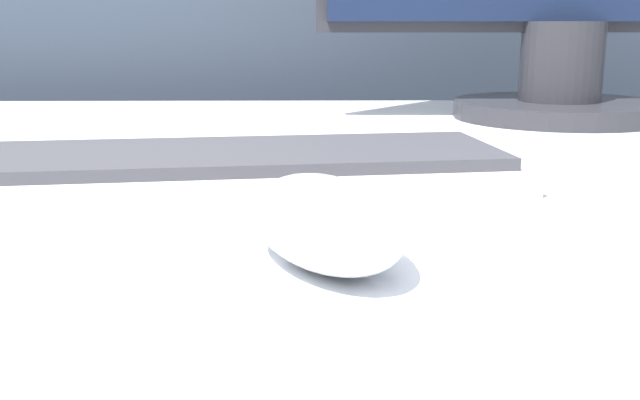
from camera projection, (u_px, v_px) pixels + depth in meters
The scene contains 3 objects.
partition_panel at pixel (307, 166), 1.19m from camera, with size 5.00×0.03×1.31m.
computer_mouse_near at pixel (321, 221), 0.33m from camera, with size 0.09×0.12×0.04m.
keyboard at pixel (218, 168), 0.50m from camera, with size 0.41×0.18×0.02m.
Camera 1 is at (0.00, -0.52, 0.88)m, focal length 42.00 mm.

